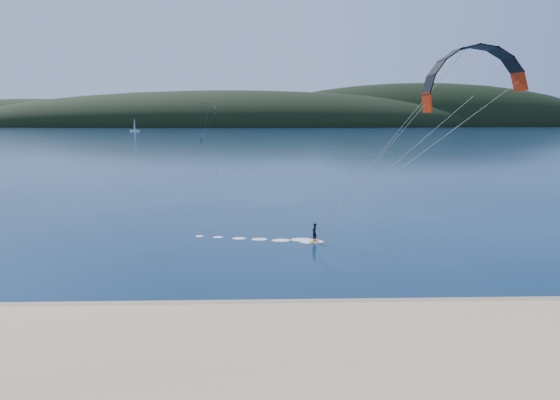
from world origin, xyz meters
The scene contains 6 objects.
ground centered at (0.00, 0.00, 0.00)m, with size 1800.00×1800.00×0.00m, color #071B36.
wet_sand centered at (0.00, 4.50, 0.05)m, with size 220.00×2.50×0.10m.
headland centered at (0.63, 745.28, 0.00)m, with size 1200.00×310.00×140.00m.
kitesurfer_near centered at (16.96, 14.09, 11.12)m, with size 24.92×7.46×15.50m.
kitesurfer_far centered at (-22.96, 191.81, 13.71)m, with size 8.57×7.22×16.78m.
sailboat centered at (-115.79, 407.13, 0.88)m, with size 8.45×5.40×11.95m.
Camera 1 is at (3.16, -18.80, 9.97)m, focal length 29.75 mm.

